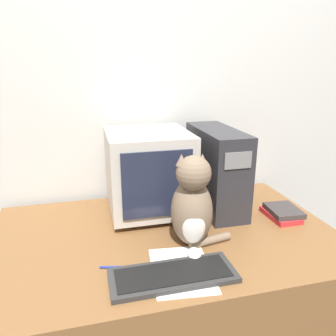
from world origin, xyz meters
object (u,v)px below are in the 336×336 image
at_px(crt_monitor, 148,172).
at_px(book_stack, 282,213).
at_px(keyboard, 173,275).
at_px(pen, 121,267).
at_px(cat, 192,206).
at_px(computer_tower, 216,169).

xyz_separation_m(crt_monitor, book_stack, (0.60, -0.23, -0.18)).
distance_m(keyboard, pen, 0.19).
bearing_deg(crt_monitor, pen, -113.25).
relative_size(cat, pen, 2.55).
xyz_separation_m(computer_tower, book_stack, (0.27, -0.20, -0.18)).
bearing_deg(cat, book_stack, 25.77).
relative_size(cat, book_stack, 2.05).
bearing_deg(book_stack, crt_monitor, 159.34).
bearing_deg(crt_monitor, book_stack, -20.66).
bearing_deg(computer_tower, cat, -125.75).
bearing_deg(keyboard, book_stack, 26.91).
relative_size(crt_monitor, book_stack, 2.15).
height_order(computer_tower, cat, computer_tower).
xyz_separation_m(crt_monitor, keyboard, (-0.03, -0.55, -0.20)).
height_order(cat, book_stack, cat).
distance_m(crt_monitor, computer_tower, 0.34).
height_order(crt_monitor, computer_tower, computer_tower).
distance_m(cat, book_stack, 0.53).
bearing_deg(cat, pen, -149.59).
distance_m(crt_monitor, keyboard, 0.58).
relative_size(keyboard, pen, 2.87).
bearing_deg(cat, keyboard, -111.66).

